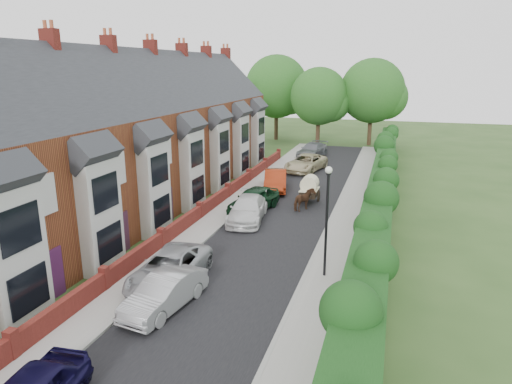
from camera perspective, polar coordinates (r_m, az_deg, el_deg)
ground at (r=18.62m, az=-4.20°, el=-14.42°), size 140.00×140.00×0.00m
road at (r=28.36m, az=2.87°, el=-3.65°), size 6.00×58.00×0.02m
pavement_hedge_side at (r=27.70m, az=11.14°, el=-4.29°), size 2.20×58.00×0.12m
pavement_house_side at (r=29.47m, az=-4.41°, el=-2.84°), size 1.70×58.00×0.12m
kerb_hedge_side at (r=27.81m, az=8.99°, el=-4.10°), size 0.18×58.00×0.13m
kerb_house_side at (r=29.19m, az=-2.95°, el=-2.98°), size 0.18×58.00×0.13m
hedge at (r=27.13m, az=15.09°, el=-1.53°), size 2.10×58.00×2.85m
terrace_row at (r=30.53m, az=-16.83°, el=5.72°), size 9.05×40.50×11.50m
garden_wall_row at (r=28.84m, az=-7.01°, el=-2.48°), size 0.35×40.35×1.10m
lamppost at (r=20.10m, az=8.88°, el=-2.02°), size 0.32×0.32×5.16m
tree_far_left at (r=55.89m, az=8.25°, el=11.58°), size 7.14×6.80×9.29m
tree_far_right at (r=57.24m, az=14.71°, el=11.94°), size 7.98×7.60×10.31m
tree_far_back at (r=59.96m, az=2.99°, el=12.83°), size 8.40×8.00×10.82m
car_silver_a at (r=18.65m, az=-11.35°, el=-12.23°), size 2.09×4.40×1.39m
car_silver_b at (r=20.57m, az=-10.74°, el=-9.40°), size 2.55×5.23×1.43m
car_white at (r=28.27m, az=-1.06°, el=-2.16°), size 2.71×5.25×1.46m
car_green at (r=30.14m, az=-0.26°, el=-0.94°), size 2.86×4.89×1.56m
car_red at (r=35.34m, az=2.45°, el=1.50°), size 2.70×4.98×1.56m
car_beige at (r=42.08m, az=6.27°, el=3.64°), size 3.59×5.86×1.52m
car_grey at (r=48.87m, az=7.03°, el=5.22°), size 3.01×5.38×1.47m
horse at (r=30.35m, az=6.04°, el=-1.01°), size 1.42×1.90×1.46m
horse_cart at (r=32.00m, az=6.71°, el=0.58°), size 1.24×2.75×1.98m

